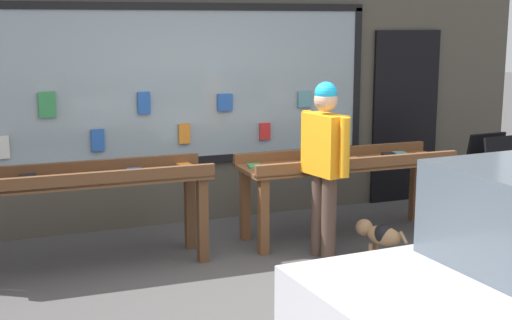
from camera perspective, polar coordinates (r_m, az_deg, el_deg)
name	(u,v)px	position (r m, az deg, el deg)	size (l,w,h in m)	color
ground_plane	(273,292)	(6.00, 1.36, -10.53)	(40.00, 40.00, 0.00)	#474444
shopfront_facade	(188,55)	(7.84, -5.47, 8.40)	(8.48, 0.29, 3.75)	#4C473D
display_table_left	(86,188)	(6.54, -13.42, -2.21)	(2.23, 0.63, 0.94)	brown
display_table_right	(346,170)	(7.37, 7.20, -0.76)	(2.23, 0.70, 0.89)	brown
person_browsing	(325,156)	(6.63, 5.52, 0.28)	(0.30, 0.65, 1.66)	#4C382D
small_dog	(380,235)	(6.78, 9.92, -5.91)	(0.34, 0.52, 0.36)	#99724C
sandwich_board_sign	(492,178)	(8.32, 18.39, -1.38)	(0.57, 0.65, 0.98)	black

